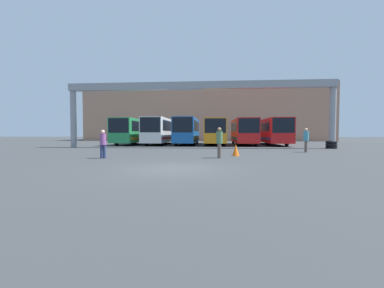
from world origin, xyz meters
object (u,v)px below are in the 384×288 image
object	(u,v)px
bus_slot_0	(133,130)
pedestrian_near_center	(103,143)
bus_slot_2	(187,130)
bus_slot_4	(243,130)
bus_slot_5	(271,130)
bus_slot_1	(161,130)
bus_slot_3	(215,130)
pedestrian_far_center	(219,142)
tire_stack	(331,145)
pedestrian_near_left	(306,139)
traffic_cone	(236,150)

from	to	relation	value
bus_slot_0	pedestrian_near_center	world-z (taller)	bus_slot_0
bus_slot_0	bus_slot_2	distance (m)	7.14
bus_slot_4	bus_slot_5	xyz separation A→B (m)	(3.57, 0.87, 0.02)
bus_slot_1	bus_slot_5	distance (m)	14.28
bus_slot_3	pedestrian_far_center	size ratio (longest dim) A/B	6.03
tire_stack	pedestrian_near_center	bearing A→B (deg)	-147.41
bus_slot_1	bus_slot_2	bearing A→B (deg)	-12.97
bus_slot_1	bus_slot_3	xyz separation A→B (m)	(7.14, -0.74, -0.09)
bus_slot_5	pedestrian_far_center	world-z (taller)	bus_slot_5
bus_slot_5	pedestrian_near_left	distance (m)	13.46
bus_slot_2	pedestrian_near_left	distance (m)	16.42
pedestrian_far_center	bus_slot_1	bearing A→B (deg)	15.72
bus_slot_3	bus_slot_4	xyz separation A→B (m)	(3.57, -0.12, -0.00)
pedestrian_far_center	bus_slot_5	bearing A→B (deg)	-26.13
pedestrian_far_center	pedestrian_near_center	size ratio (longest dim) A/B	1.09
bus_slot_3	bus_slot_4	distance (m)	3.57
bus_slot_2	traffic_cone	bearing A→B (deg)	-73.49
bus_slot_5	pedestrian_near_center	bearing A→B (deg)	-125.07
pedestrian_near_left	bus_slot_0	bearing A→B (deg)	-106.87
bus_slot_2	bus_slot_4	distance (m)	7.14
bus_slot_5	pedestrian_near_center	distance (m)	23.82
bus_slot_3	tire_stack	bearing A→B (deg)	-33.97
bus_slot_1	bus_slot_4	world-z (taller)	bus_slot_1
bus_slot_0	tire_stack	xyz separation A→B (m)	(21.79, -7.16, -1.50)
bus_slot_0	pedestrian_far_center	world-z (taller)	bus_slot_0
bus_slot_1	bus_slot_2	distance (m)	3.66
bus_slot_4	pedestrian_near_left	xyz separation A→B (m)	(3.35, -12.56, -0.84)
bus_slot_3	bus_slot_2	bearing A→B (deg)	-178.74
traffic_cone	tire_stack	size ratio (longest dim) A/B	0.72
pedestrian_near_center	tire_stack	xyz separation A→B (m)	(17.62, 11.26, -0.51)
bus_slot_2	bus_slot_4	xyz separation A→B (m)	(7.14, -0.04, -0.08)
bus_slot_1	pedestrian_near_center	bearing A→B (deg)	-88.22
bus_slot_0	bus_slot_3	world-z (taller)	bus_slot_0
bus_slot_3	pedestrian_near_center	bearing A→B (deg)	-109.23
bus_slot_5	tire_stack	distance (m)	9.23
bus_slot_4	traffic_cone	size ratio (longest dim) A/B	14.20
pedestrian_near_center	tire_stack	size ratio (longest dim) A/B	1.58
tire_stack	bus_slot_2	bearing A→B (deg)	153.24
bus_slot_4	tire_stack	distance (m)	10.61
bus_slot_5	traffic_cone	bearing A→B (deg)	-108.88
pedestrian_near_center	pedestrian_near_left	distance (m)	14.75
pedestrian_near_center	pedestrian_near_left	world-z (taller)	pedestrian_near_left
bus_slot_3	bus_slot_5	world-z (taller)	bus_slot_5
bus_slot_4	bus_slot_0	bearing A→B (deg)	-179.25
bus_slot_2	bus_slot_5	distance (m)	10.74
bus_slot_2	pedestrian_near_left	bearing A→B (deg)	-50.21
bus_slot_4	pedestrian_far_center	distance (m)	18.15
bus_slot_4	pedestrian_near_left	bearing A→B (deg)	-75.06
traffic_cone	tire_stack	distance (m)	13.28
bus_slot_5	tire_stack	world-z (taller)	bus_slot_5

